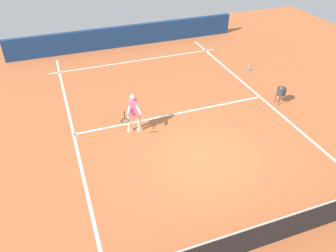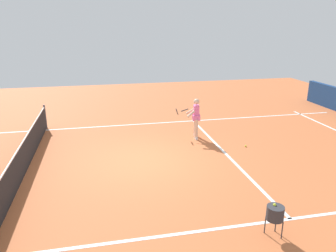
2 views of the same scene
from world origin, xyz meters
TOP-DOWN VIEW (x-y plane):
  - ground_plane at (0.00, 0.00)m, footprint 27.95×27.95m
  - service_line_marking at (0.00, -2.79)m, footprint 7.92×0.10m
  - sideline_left_marking at (-3.96, 0.00)m, footprint 0.10×19.50m
  - sideline_right_marking at (3.96, 0.00)m, footprint 0.10×19.50m
  - court_net at (0.00, 3.64)m, footprint 8.60×0.08m
  - tennis_player at (1.80, -2.22)m, footprint 0.90×0.90m
  - tennis_ball_near at (0.45, -3.74)m, footprint 0.07×0.07m
  - ball_hopper at (-4.43, -2.08)m, footprint 0.36×0.36m

SIDE VIEW (x-z plane):
  - ground_plane at x=0.00m, z-range 0.00..0.00m
  - service_line_marking at x=0.00m, z-range 0.00..0.01m
  - sideline_left_marking at x=-3.96m, z-range 0.00..0.01m
  - sideline_right_marking at x=3.96m, z-range 0.00..0.01m
  - tennis_ball_near at x=0.45m, z-range 0.00..0.07m
  - court_net at x=0.00m, z-range -0.03..0.98m
  - ball_hopper at x=-4.43m, z-range 0.17..0.92m
  - tennis_player at x=1.80m, z-range 0.07..1.62m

